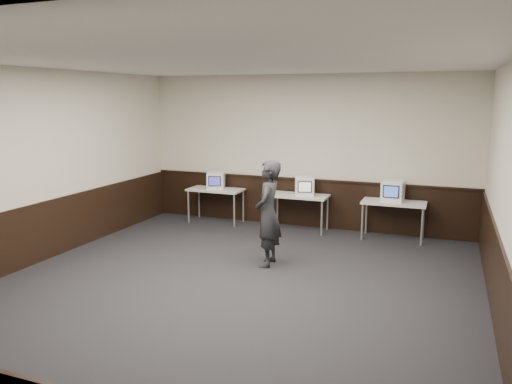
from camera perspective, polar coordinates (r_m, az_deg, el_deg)
floor at (r=7.25m, az=-3.38°, el=-11.28°), size 8.00×8.00×0.00m
ceiling at (r=6.74m, az=-3.69°, el=14.82°), size 8.00×8.00×0.00m
back_wall at (r=10.55m, az=5.62°, el=4.61°), size 7.00×0.00×7.00m
left_wall at (r=8.86m, az=-24.58°, el=2.52°), size 0.00×8.00×8.00m
right_wall at (r=6.24m, az=27.09°, el=-0.77°), size 0.00×8.00×8.00m
wainscot_back at (r=10.71m, az=5.48°, el=-1.27°), size 6.98×0.04×1.00m
wainscot_left at (r=9.05m, az=-23.95°, el=-4.39°), size 0.04×7.98×1.00m
wainscot_right at (r=6.53m, az=26.08°, el=-10.26°), size 0.04×7.98×1.00m
wainscot_rail at (r=10.59m, az=5.50°, el=1.46°), size 6.98×0.06×0.04m
desk_left at (r=10.98m, az=-4.63°, el=0.01°), size 1.20×0.60×0.75m
desk_center at (r=10.31m, az=4.92°, el=-0.71°), size 1.20×0.60×0.75m
desk_right at (r=9.96m, az=15.47°, el=-1.47°), size 1.20×0.60×0.75m
emac_left at (r=10.93m, az=-4.61°, el=1.31°), size 0.47×0.48×0.37m
emac_center at (r=10.24m, az=5.56°, el=0.69°), size 0.48×0.50×0.38m
emac_right at (r=9.95m, az=15.38°, el=0.13°), size 0.43×0.46×0.40m
person at (r=8.10m, az=1.38°, el=-2.48°), size 0.48×0.67×1.73m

